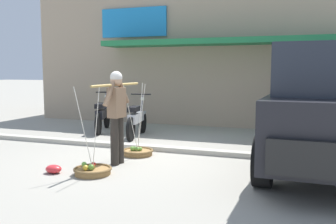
% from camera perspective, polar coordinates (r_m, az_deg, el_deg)
% --- Properties ---
extents(ground_plane, '(90.00, 90.00, 0.00)m').
position_cam_1_polar(ground_plane, '(7.53, -3.45, -6.85)').
color(ground_plane, '#9E998C').
extents(sidewalk_curb, '(20.00, 0.24, 0.10)m').
position_cam_1_polar(sidewalk_curb, '(8.15, -1.49, -5.45)').
color(sidewalk_curb, '#BAB4A5').
rests_on(sidewalk_curb, ground).
extents(fruit_vendor, '(0.22, 1.55, 1.70)m').
position_cam_1_polar(fruit_vendor, '(6.92, -7.70, 0.14)').
color(fruit_vendor, '#2D2823').
rests_on(fruit_vendor, ground).
extents(fruit_basket_left_side, '(0.63, 0.63, 1.45)m').
position_cam_1_polar(fruit_basket_left_side, '(7.73, -4.58, -5.94)').
color(fruit_basket_left_side, '#9E7542').
rests_on(fruit_basket_left_side, ground).
extents(fruit_basket_right_side, '(0.63, 0.63, 1.45)m').
position_cam_1_polar(fruit_basket_right_side, '(6.45, -11.26, -8.52)').
color(fruit_basket_right_side, '#9E7542').
rests_on(fruit_basket_right_side, ground).
extents(motorcycle_nearest_shop, '(0.73, 1.75, 1.09)m').
position_cam_1_polar(motorcycle_nearest_shop, '(10.72, -9.81, -0.50)').
color(motorcycle_nearest_shop, black).
rests_on(motorcycle_nearest_shop, ground).
extents(motorcycle_second_in_row, '(0.56, 1.80, 1.09)m').
position_cam_1_polar(motorcycle_second_in_row, '(9.72, -4.73, -1.13)').
color(motorcycle_second_in_row, black).
rests_on(motorcycle_second_in_row, ground).
extents(parked_truck, '(2.24, 4.85, 2.10)m').
position_cam_1_polar(parked_truck, '(7.12, 23.42, 1.10)').
color(parked_truck, black).
rests_on(parked_truck, ground).
extents(storefront_building, '(13.00, 6.00, 4.20)m').
position_cam_1_polar(storefront_building, '(13.83, 10.64, 7.86)').
color(storefront_building, tan).
rests_on(storefront_building, ground).
extents(plastic_litter_bag, '(0.28, 0.22, 0.14)m').
position_cam_1_polar(plastic_litter_bag, '(6.69, -16.79, -8.19)').
color(plastic_litter_bag, red).
rests_on(plastic_litter_bag, ground).
extents(wooden_crate, '(0.44, 0.36, 0.32)m').
position_cam_1_polar(wooden_crate, '(9.34, 14.90, -3.46)').
color(wooden_crate, olive).
rests_on(wooden_crate, ground).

